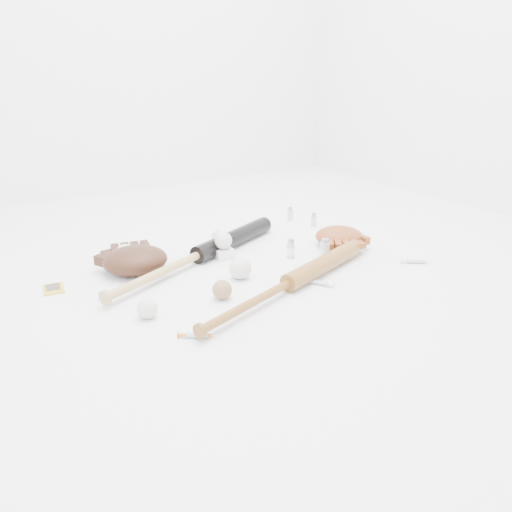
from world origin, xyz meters
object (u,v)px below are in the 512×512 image
bat_dark (198,255)px  bat_wood (289,283)px  glove_dark (135,260)px  pedestal (223,253)px

bat_dark → bat_wood: bat_dark is taller
bat_wood → glove_dark: 0.60m
bat_dark → glove_dark: (-0.24, 0.05, 0.02)m
bat_dark → pedestal: bearing=-22.9°
glove_dark → pedestal: bearing=4.3°
glove_dark → pedestal: glove_dark is taller
bat_dark → bat_wood: (0.15, -0.41, -0.00)m
pedestal → glove_dark: bearing=172.9°
bat_dark → glove_dark: size_ratio=3.47×
bat_dark → glove_dark: 0.25m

